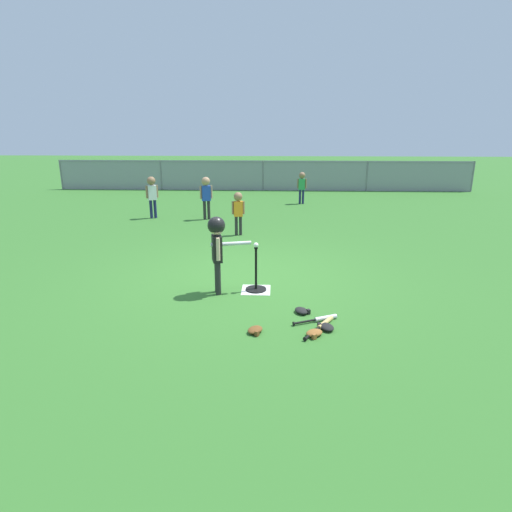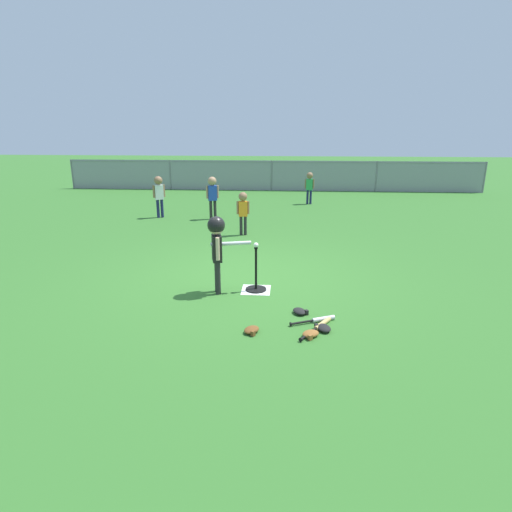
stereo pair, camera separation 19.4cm
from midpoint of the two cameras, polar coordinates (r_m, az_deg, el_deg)
ground_plane at (r=7.23m, az=-0.32°, el=-2.79°), size 60.00×60.00×0.00m
home_plate at (r=6.67m, az=0.84°, el=-4.50°), size 0.44×0.44×0.01m
batting_tee at (r=6.63m, az=0.84°, el=-3.65°), size 0.32×0.32×0.68m
baseball_on_tee at (r=6.44m, az=0.86°, el=1.46°), size 0.07×0.07×0.07m
batter_child at (r=6.33m, az=-4.30°, el=2.24°), size 0.63×0.33×1.18m
fielder_near_right at (r=11.67m, az=-5.31°, el=8.43°), size 0.33×0.23×1.14m
fielder_near_left at (r=12.09m, az=-12.28°, el=8.39°), size 0.30×0.23×1.13m
fielder_deep_left at (r=14.06m, az=7.50°, el=9.47°), size 0.30×0.20×1.02m
fielder_deep_center at (r=9.88m, az=-1.17°, el=6.42°), size 0.29×0.20×1.00m
spare_bat_silver at (r=5.70m, az=9.31°, el=-8.31°), size 0.60×0.30×0.06m
spare_bat_wood at (r=5.54m, az=9.44°, el=-9.09°), size 0.43×0.64×0.06m
glove_by_plate at (r=5.35m, az=0.47°, el=-9.77°), size 0.25×0.27×0.07m
glove_near_bats at (r=5.31m, az=8.30°, el=-10.17°), size 0.27×0.26×0.07m
glove_tossed_aside at (r=5.89m, az=6.76°, el=-7.29°), size 0.24×0.27×0.07m
glove_outfield_drop at (r=5.48m, az=9.94°, el=-9.37°), size 0.23×0.26×0.07m
outfield_fence at (r=16.99m, az=2.41°, el=10.72°), size 16.06×0.06×1.15m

